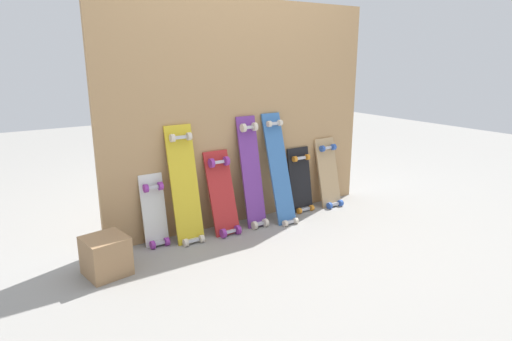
{
  "coord_description": "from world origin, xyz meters",
  "views": [
    {
      "loc": [
        -1.82,
        -2.83,
        1.32
      ],
      "look_at": [
        0.0,
        -0.07,
        0.44
      ],
      "focal_mm": 30.36,
      "sensor_mm": 36.0,
      "label": 1
    }
  ],
  "objects_px": {
    "skateboard_yellow": "(185,189)",
    "wooden_crate": "(106,256)",
    "skateboard_red": "(223,197)",
    "skateboard_black": "(301,184)",
    "skateboard_purple": "(252,176)",
    "skateboard_blue": "(280,173)",
    "skateboard_white": "(155,215)",
    "skateboard_natural": "(329,176)"
  },
  "relations": [
    {
      "from": "skateboard_yellow",
      "to": "skateboard_red",
      "type": "bearing_deg",
      "value": -3.11
    },
    {
      "from": "skateboard_blue",
      "to": "skateboard_natural",
      "type": "bearing_deg",
      "value": 5.44
    },
    {
      "from": "skateboard_black",
      "to": "skateboard_natural",
      "type": "relative_size",
      "value": 0.92
    },
    {
      "from": "skateboard_red",
      "to": "wooden_crate",
      "type": "xyz_separation_m",
      "value": [
        -0.94,
        -0.2,
        -0.16
      ]
    },
    {
      "from": "skateboard_black",
      "to": "skateboard_purple",
      "type": "bearing_deg",
      "value": -175.39
    },
    {
      "from": "skateboard_red",
      "to": "skateboard_blue",
      "type": "bearing_deg",
      "value": -3.6
    },
    {
      "from": "skateboard_purple",
      "to": "skateboard_blue",
      "type": "height_order",
      "value": "skateboard_blue"
    },
    {
      "from": "skateboard_blue",
      "to": "skateboard_natural",
      "type": "xyz_separation_m",
      "value": [
        0.59,
        0.06,
        -0.13
      ]
    },
    {
      "from": "skateboard_purple",
      "to": "skateboard_blue",
      "type": "bearing_deg",
      "value": -10.19
    },
    {
      "from": "skateboard_red",
      "to": "skateboard_black",
      "type": "xyz_separation_m",
      "value": [
        0.81,
        0.05,
        -0.04
      ]
    },
    {
      "from": "skateboard_purple",
      "to": "wooden_crate",
      "type": "height_order",
      "value": "skateboard_purple"
    },
    {
      "from": "skateboard_purple",
      "to": "skateboard_yellow",
      "type": "bearing_deg",
      "value": 179.46
    },
    {
      "from": "skateboard_white",
      "to": "wooden_crate",
      "type": "relative_size",
      "value": 2.37
    },
    {
      "from": "skateboard_white",
      "to": "wooden_crate",
      "type": "distance_m",
      "value": 0.5
    },
    {
      "from": "skateboard_yellow",
      "to": "wooden_crate",
      "type": "distance_m",
      "value": 0.73
    },
    {
      "from": "wooden_crate",
      "to": "skateboard_blue",
      "type": "bearing_deg",
      "value": 6.43
    },
    {
      "from": "skateboard_black",
      "to": "skateboard_blue",
      "type": "bearing_deg",
      "value": -163.61
    },
    {
      "from": "skateboard_yellow",
      "to": "skateboard_black",
      "type": "distance_m",
      "value": 1.12
    },
    {
      "from": "skateboard_yellow",
      "to": "skateboard_purple",
      "type": "height_order",
      "value": "skateboard_purple"
    },
    {
      "from": "skateboard_yellow",
      "to": "skateboard_purple",
      "type": "bearing_deg",
      "value": -0.54
    },
    {
      "from": "skateboard_yellow",
      "to": "wooden_crate",
      "type": "relative_size",
      "value": 3.73
    },
    {
      "from": "wooden_crate",
      "to": "skateboard_white",
      "type": "bearing_deg",
      "value": 31.4
    },
    {
      "from": "skateboard_red",
      "to": "skateboard_blue",
      "type": "distance_m",
      "value": 0.53
    },
    {
      "from": "skateboard_blue",
      "to": "skateboard_natural",
      "type": "height_order",
      "value": "skateboard_blue"
    },
    {
      "from": "skateboard_blue",
      "to": "skateboard_black",
      "type": "relative_size",
      "value": 1.52
    },
    {
      "from": "skateboard_purple",
      "to": "skateboard_natural",
      "type": "height_order",
      "value": "skateboard_purple"
    },
    {
      "from": "skateboard_purple",
      "to": "skateboard_black",
      "type": "distance_m",
      "value": 0.56
    },
    {
      "from": "skateboard_white",
      "to": "skateboard_natural",
      "type": "xyz_separation_m",
      "value": [
        1.63,
        -0.04,
        0.04
      ]
    },
    {
      "from": "skateboard_black",
      "to": "skateboard_red",
      "type": "bearing_deg",
      "value": -176.19
    },
    {
      "from": "skateboard_blue",
      "to": "skateboard_natural",
      "type": "distance_m",
      "value": 0.61
    },
    {
      "from": "skateboard_red",
      "to": "skateboard_natural",
      "type": "bearing_deg",
      "value": 1.25
    },
    {
      "from": "skateboard_blue",
      "to": "skateboard_white",
      "type": "bearing_deg",
      "value": 174.93
    },
    {
      "from": "skateboard_white",
      "to": "skateboard_natural",
      "type": "bearing_deg",
      "value": -1.24
    },
    {
      "from": "skateboard_red",
      "to": "skateboard_natural",
      "type": "xyz_separation_m",
      "value": [
        1.11,
        0.02,
        -0.01
      ]
    },
    {
      "from": "skateboard_red",
      "to": "skateboard_natural",
      "type": "relative_size",
      "value": 1.02
    },
    {
      "from": "skateboard_natural",
      "to": "skateboard_purple",
      "type": "bearing_deg",
      "value": -179.08
    },
    {
      "from": "skateboard_purple",
      "to": "skateboard_blue",
      "type": "xyz_separation_m",
      "value": [
        0.24,
        -0.04,
        -0.0
      ]
    },
    {
      "from": "skateboard_yellow",
      "to": "skateboard_black",
      "type": "height_order",
      "value": "skateboard_yellow"
    },
    {
      "from": "skateboard_white",
      "to": "skateboard_purple",
      "type": "bearing_deg",
      "value": -3.51
    },
    {
      "from": "skateboard_white",
      "to": "skateboard_blue",
      "type": "bearing_deg",
      "value": -5.07
    },
    {
      "from": "skateboard_white",
      "to": "skateboard_black",
      "type": "bearing_deg",
      "value": -0.25
    },
    {
      "from": "skateboard_blue",
      "to": "wooden_crate",
      "type": "height_order",
      "value": "skateboard_blue"
    }
  ]
}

